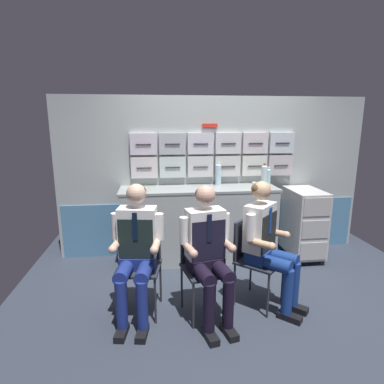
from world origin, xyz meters
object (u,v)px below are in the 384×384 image
(water_bottle_short, at_px, (264,176))
(paper_cup_blue, at_px, (254,185))
(folding_chair_right, at_px, (202,258))
(crew_member_by_counter, at_px, (267,240))
(folding_chair_left, at_px, (140,256))
(crew_member_left, at_px, (136,246))
(folding_chair_by_counter, at_px, (251,251))
(crew_member_right, at_px, (208,248))
(service_trolley, at_px, (304,222))

(water_bottle_short, distance_m, paper_cup_blue, 0.18)
(folding_chair_right, xyz_separation_m, paper_cup_blue, (0.84, 1.05, 0.48))
(crew_member_by_counter, bearing_deg, folding_chair_left, 173.66)
(crew_member_left, bearing_deg, folding_chair_by_counter, 6.86)
(crew_member_right, relative_size, paper_cup_blue, 16.13)
(service_trolley, height_order, crew_member_by_counter, crew_member_by_counter)
(service_trolley, distance_m, folding_chair_left, 2.33)
(crew_member_right, height_order, paper_cup_blue, crew_member_right)
(folding_chair_right, height_order, water_bottle_short, water_bottle_short)
(crew_member_by_counter, relative_size, paper_cup_blue, 16.18)
(water_bottle_short, bearing_deg, crew_member_left, -144.41)
(crew_member_left, relative_size, water_bottle_short, 4.09)
(folding_chair_right, height_order, crew_member_right, crew_member_right)
(service_trolley, height_order, water_bottle_short, water_bottle_short)
(folding_chair_by_counter, bearing_deg, folding_chair_left, 178.78)
(crew_member_left, bearing_deg, water_bottle_short, 35.59)
(crew_member_left, distance_m, crew_member_right, 0.66)
(paper_cup_blue, bearing_deg, crew_member_left, -142.95)
(crew_member_left, height_order, water_bottle_short, water_bottle_short)
(service_trolley, xyz_separation_m, crew_member_right, (-1.51, -1.21, 0.20))
(crew_member_left, xyz_separation_m, crew_member_by_counter, (1.25, 0.02, -0.00))
(service_trolley, height_order, paper_cup_blue, paper_cup_blue)
(folding_chair_by_counter, xyz_separation_m, crew_member_by_counter, (0.12, -0.11, 0.16))
(folding_chair_left, bearing_deg, folding_chair_by_counter, -1.22)
(folding_chair_by_counter, relative_size, water_bottle_short, 2.79)
(service_trolley, relative_size, crew_member_right, 0.74)
(folding_chair_right, bearing_deg, crew_member_right, -78.43)
(folding_chair_left, relative_size, crew_member_by_counter, 0.68)
(folding_chair_right, xyz_separation_m, folding_chair_by_counter, (0.52, 0.09, 0.00))
(folding_chair_right, relative_size, crew_member_right, 0.69)
(folding_chair_by_counter, relative_size, crew_member_by_counter, 0.68)
(service_trolley, distance_m, folding_chair_right, 1.87)
(folding_chair_left, relative_size, folding_chair_right, 1.00)
(folding_chair_left, distance_m, crew_member_left, 0.23)
(water_bottle_short, height_order, paper_cup_blue, water_bottle_short)
(crew_member_left, relative_size, crew_member_right, 1.01)
(service_trolley, bearing_deg, crew_member_left, -153.14)
(crew_member_right, xyz_separation_m, paper_cup_blue, (0.80, 1.21, 0.32))
(crew_member_left, bearing_deg, folding_chair_left, 80.82)
(folding_chair_left, height_order, water_bottle_short, water_bottle_short)
(crew_member_right, xyz_separation_m, water_bottle_short, (0.94, 1.25, 0.43))
(crew_member_left, distance_m, paper_cup_blue, 1.85)
(service_trolley, distance_m, folding_chair_by_counter, 1.40)
(folding_chair_left, distance_m, crew_member_right, 0.70)
(service_trolley, relative_size, folding_chair_by_counter, 1.08)
(paper_cup_blue, bearing_deg, folding_chair_right, -128.51)
(folding_chair_by_counter, distance_m, water_bottle_short, 1.25)
(crew_member_by_counter, bearing_deg, folding_chair_by_counter, 136.14)
(folding_chair_left, distance_m, folding_chair_by_counter, 1.11)
(folding_chair_by_counter, distance_m, paper_cup_blue, 1.12)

